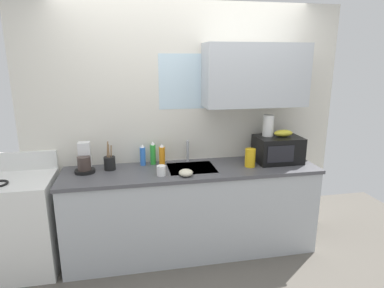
# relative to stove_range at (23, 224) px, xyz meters

# --- Properties ---
(kitchen_wall_assembly) EXTENTS (3.29, 0.42, 2.50)m
(kitchen_wall_assembly) POSITION_rel_stove_range_xyz_m (1.74, 0.30, 0.90)
(kitchen_wall_assembly) COLOR silver
(kitchen_wall_assembly) RESTS_ON ground
(counter_unit) EXTENTS (2.52, 0.63, 0.90)m
(counter_unit) POSITION_rel_stove_range_xyz_m (1.60, -0.00, -0.00)
(counter_unit) COLOR #B2B7BC
(counter_unit) RESTS_ON ground
(sink_faucet) EXTENTS (0.03, 0.03, 0.23)m
(sink_faucet) POSITION_rel_stove_range_xyz_m (1.61, 0.24, 0.56)
(sink_faucet) COLOR #B2B5BA
(sink_faucet) RESTS_ON counter_unit
(stove_range) EXTENTS (0.60, 0.60, 1.08)m
(stove_range) POSITION_rel_stove_range_xyz_m (0.00, 0.00, 0.00)
(stove_range) COLOR white
(stove_range) RESTS_ON ground
(microwave) EXTENTS (0.46, 0.35, 0.27)m
(microwave) POSITION_rel_stove_range_xyz_m (2.53, 0.04, 0.58)
(microwave) COLOR black
(microwave) RESTS_ON counter_unit
(banana_bunch) EXTENTS (0.20, 0.11, 0.07)m
(banana_bunch) POSITION_rel_stove_range_xyz_m (2.58, 0.05, 0.75)
(banana_bunch) COLOR gold
(banana_bunch) RESTS_ON microwave
(paper_towel_roll) EXTENTS (0.11, 0.11, 0.22)m
(paper_towel_roll) POSITION_rel_stove_range_xyz_m (2.43, 0.10, 0.82)
(paper_towel_roll) COLOR white
(paper_towel_roll) RESTS_ON microwave
(coffee_maker) EXTENTS (0.19, 0.21, 0.28)m
(coffee_maker) POSITION_rel_stove_range_xyz_m (0.58, 0.10, 0.55)
(coffee_maker) COLOR black
(coffee_maker) RESTS_ON counter_unit
(dish_soap_bottle_orange) EXTENTS (0.06, 0.06, 0.22)m
(dish_soap_bottle_orange) POSITION_rel_stove_range_xyz_m (1.33, 0.16, 0.55)
(dish_soap_bottle_orange) COLOR orange
(dish_soap_bottle_orange) RESTS_ON counter_unit
(dish_soap_bottle_green) EXTENTS (0.06, 0.06, 0.24)m
(dish_soap_bottle_green) POSITION_rel_stove_range_xyz_m (1.24, 0.21, 0.55)
(dish_soap_bottle_green) COLOR green
(dish_soap_bottle_green) RESTS_ON counter_unit
(dish_soap_bottle_blue) EXTENTS (0.06, 0.06, 0.22)m
(dish_soap_bottle_blue) POSITION_rel_stove_range_xyz_m (1.13, 0.20, 0.55)
(dish_soap_bottle_blue) COLOR blue
(dish_soap_bottle_blue) RESTS_ON counter_unit
(cereal_canister) EXTENTS (0.10, 0.10, 0.18)m
(cereal_canister) POSITION_rel_stove_range_xyz_m (2.19, -0.05, 0.53)
(cereal_canister) COLOR gold
(cereal_canister) RESTS_ON counter_unit
(mug_white) EXTENTS (0.08, 0.08, 0.09)m
(mug_white) POSITION_rel_stove_range_xyz_m (1.29, -0.14, 0.49)
(mug_white) COLOR white
(mug_white) RESTS_ON counter_unit
(utensil_crock) EXTENTS (0.11, 0.11, 0.28)m
(utensil_crock) POSITION_rel_stove_range_xyz_m (0.81, 0.12, 0.51)
(utensil_crock) COLOR black
(utensil_crock) RESTS_ON counter_unit
(small_bowl) EXTENTS (0.13, 0.13, 0.06)m
(small_bowl) POSITION_rel_stove_range_xyz_m (1.51, -0.20, 0.47)
(small_bowl) COLOR beige
(small_bowl) RESTS_ON counter_unit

